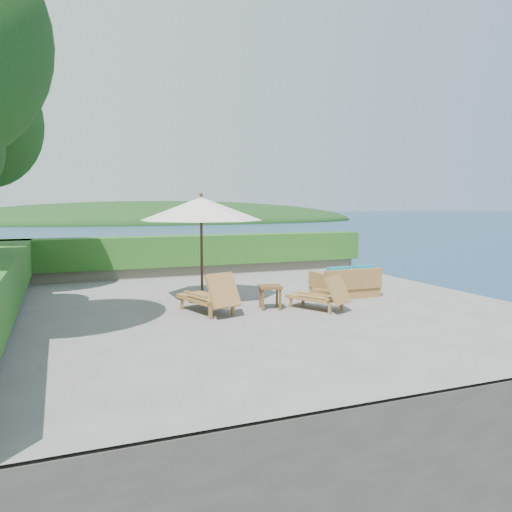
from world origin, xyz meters
name	(u,v)px	position (x,y,z in m)	size (l,w,h in m)	color
ground	(257,305)	(0.00, 0.00, 0.00)	(12.00, 12.00, 0.00)	gray
foundation	(257,368)	(0.00, 0.00, -1.55)	(12.00, 12.00, 3.00)	#4E473D
ocean	(257,424)	(0.00, 0.00, -3.00)	(600.00, 600.00, 0.00)	#192F4E
offshore_island	(163,222)	(25.00, 140.00, -3.00)	(126.00, 57.60, 12.60)	black
planter_wall_far	(197,269)	(0.00, 5.60, 0.18)	(12.00, 0.60, 0.36)	#71675A
hedge_far	(197,250)	(0.00, 5.60, 0.85)	(12.40, 0.90, 1.00)	#164C15
patio_umbrella	(201,210)	(-1.08, 0.98, 2.28)	(3.89, 3.89, 2.70)	black
lounge_left	(210,296)	(-1.30, -0.49, 0.40)	(1.11, 1.78, 0.95)	olive
lounge_right	(321,295)	(1.17, -1.05, 0.35)	(1.20, 1.55, 0.83)	olive
side_table	(270,290)	(0.14, -0.50, 0.45)	(0.61, 0.61, 0.55)	brown
wicker_loveseat	(346,284)	(2.58, 0.15, 0.33)	(1.74, 0.93, 0.84)	olive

